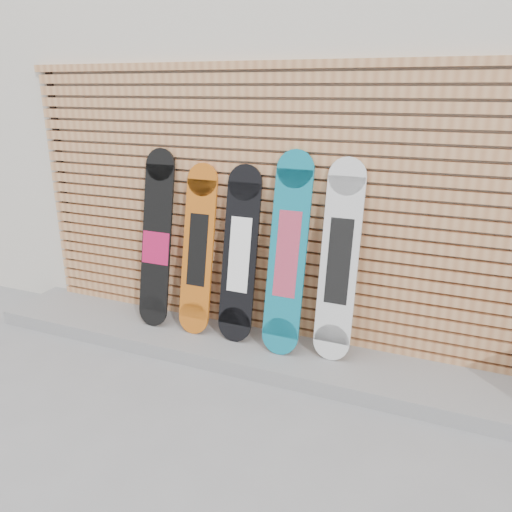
# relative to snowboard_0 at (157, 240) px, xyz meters

# --- Properties ---
(ground) EXTENTS (80.00, 80.00, 0.00)m
(ground) POSITION_rel_snowboard_0_xyz_m (1.00, -0.78, -0.86)
(ground) COLOR gray
(ground) RESTS_ON ground
(building) EXTENTS (12.00, 5.00, 3.60)m
(building) POSITION_rel_snowboard_0_xyz_m (1.50, 2.72, 0.94)
(building) COLOR beige
(building) RESTS_ON ground
(concrete_step) EXTENTS (4.60, 0.70, 0.12)m
(concrete_step) POSITION_rel_snowboard_0_xyz_m (0.85, -0.10, -0.80)
(concrete_step) COLOR gray
(concrete_step) RESTS_ON ground
(slat_wall) EXTENTS (4.26, 0.08, 2.29)m
(slat_wall) POSITION_rel_snowboard_0_xyz_m (0.85, 0.19, 0.35)
(slat_wall) COLOR #B77A4C
(slat_wall) RESTS_ON ground
(snowboard_0) EXTENTS (0.28, 0.33, 1.51)m
(snowboard_0) POSITION_rel_snowboard_0_xyz_m (0.00, 0.00, 0.00)
(snowboard_0) COLOR black
(snowboard_0) RESTS_ON concrete_step
(snowboard_1) EXTENTS (0.27, 0.32, 1.41)m
(snowboard_1) POSITION_rel_snowboard_0_xyz_m (0.40, 0.01, -0.04)
(snowboard_1) COLOR #B55713
(snowboard_1) RESTS_ON concrete_step
(snowboard_2) EXTENTS (0.29, 0.31, 1.42)m
(snowboard_2) POSITION_rel_snowboard_0_xyz_m (0.78, 0.01, -0.03)
(snowboard_2) COLOR black
(snowboard_2) RESTS_ON concrete_step
(snowboard_3) EXTENTS (0.29, 0.37, 1.56)m
(snowboard_3) POSITION_rel_snowboard_0_xyz_m (1.19, -0.02, 0.03)
(snowboard_3) COLOR #0E6F86
(snowboard_3) RESTS_ON concrete_step
(snowboard_4) EXTENTS (0.28, 0.29, 1.52)m
(snowboard_4) POSITION_rel_snowboard_0_xyz_m (1.59, 0.02, 0.02)
(snowboard_4) COLOR silver
(snowboard_4) RESTS_ON concrete_step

